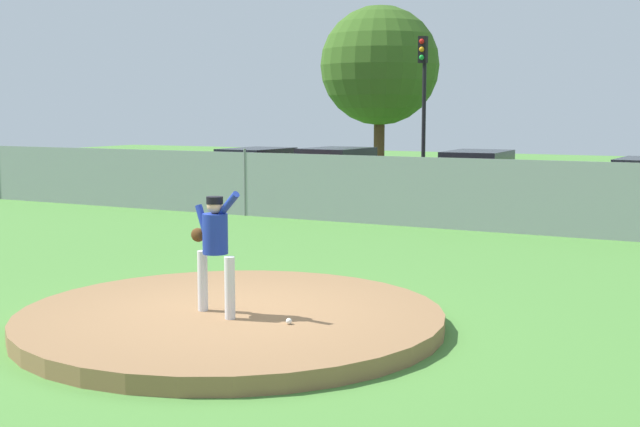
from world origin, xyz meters
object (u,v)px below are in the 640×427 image
at_px(pitcher_youth, 215,242).
at_px(parked_car_burgundy, 477,182).
at_px(traffic_cone_orange, 572,210).
at_px(parked_car_red, 336,176).
at_px(traffic_light_near, 423,87).
at_px(parked_car_silver, 257,174).
at_px(baseball, 289,321).

relative_size(pitcher_youth, parked_car_burgundy, 0.36).
bearing_deg(pitcher_youth, traffic_cone_orange, 82.10).
bearing_deg(parked_car_red, traffic_light_near, 74.46).
bearing_deg(parked_car_burgundy, parked_car_silver, 179.26).
relative_size(pitcher_youth, parked_car_silver, 0.36).
bearing_deg(traffic_cone_orange, baseball, -93.37).
bearing_deg(baseball, traffic_cone_orange, 86.63).
bearing_deg(parked_car_silver, pitcher_youth, -60.09).
bearing_deg(parked_car_red, pitcher_youth, -69.34).
relative_size(parked_car_silver, traffic_cone_orange, 8.12).
height_order(parked_car_red, traffic_cone_orange, parked_car_red).
distance_m(parked_car_silver, traffic_cone_orange, 10.35).
bearing_deg(parked_car_burgundy, pitcher_youth, -86.03).
xyz_separation_m(pitcher_youth, parked_car_silver, (-8.41, 14.62, -0.39)).
bearing_deg(traffic_light_near, parked_car_silver, -134.16).
bearing_deg(pitcher_youth, parked_car_burgundy, 93.97).
xyz_separation_m(pitcher_youth, traffic_light_near, (-4.29, 18.86, 2.45)).
bearing_deg(pitcher_youth, traffic_light_near, 102.81).
xyz_separation_m(parked_car_red, traffic_light_near, (1.20, 4.31, 2.81)).
xyz_separation_m(baseball, parked_car_burgundy, (-2.08, 14.52, 0.54)).
bearing_deg(pitcher_youth, parked_car_red, 110.66).
bearing_deg(parked_car_burgundy, traffic_light_near, 127.10).
xyz_separation_m(baseball, traffic_cone_orange, (0.79, 13.39, 0.01)).
height_order(baseball, traffic_light_near, traffic_light_near).
distance_m(baseball, parked_car_silver, 17.43).
bearing_deg(pitcher_youth, baseball, -0.01).
xyz_separation_m(parked_car_burgundy, traffic_light_near, (-3.28, 4.34, 2.81)).
height_order(pitcher_youth, parked_car_red, pitcher_youth).
bearing_deg(baseball, parked_car_silver, 122.97).
height_order(baseball, parked_car_red, parked_car_red).
distance_m(parked_car_red, traffic_cone_orange, 7.46).
bearing_deg(parked_car_silver, parked_car_burgundy, -0.74).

